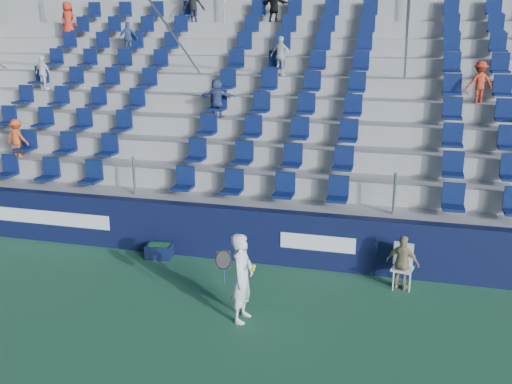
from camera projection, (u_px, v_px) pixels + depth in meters
ground at (203, 329)px, 9.83m from camera, size 70.00×70.00×0.00m
sponsor_wall at (251, 235)px, 12.59m from camera, size 24.00×0.32×1.20m
grandstand at (296, 129)px, 16.90m from camera, size 24.00×8.17×6.63m
tennis_player at (242, 278)px, 9.93m from camera, size 0.69×0.64×1.61m
line_judge_chair at (403, 262)px, 11.34m from camera, size 0.46×0.48×0.89m
line_judge at (403, 263)px, 11.19m from camera, size 0.70×0.43×1.11m
ball_bin at (159, 250)px, 12.84m from camera, size 0.62×0.44×0.32m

